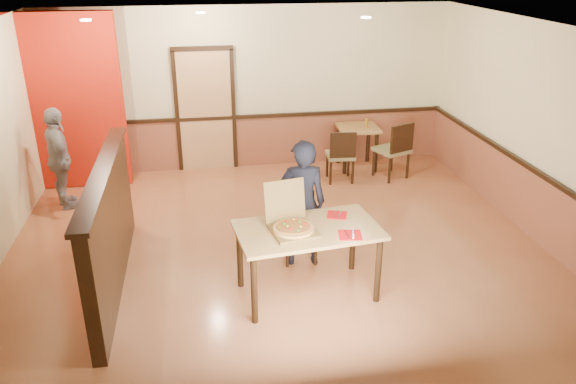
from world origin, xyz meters
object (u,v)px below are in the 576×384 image
(passerby, at_px, (60,159))
(pizza_box, at_px, (292,225))
(diner_chair, at_px, (299,223))
(condiment, at_px, (367,123))
(side_chair_right, at_px, (395,148))
(main_table, at_px, (308,237))
(diner, at_px, (302,204))
(side_table, at_px, (357,136))
(side_chair_left, at_px, (341,154))

(passerby, height_order, pizza_box, passerby)
(diner_chair, relative_size, condiment, 5.66)
(side_chair_right, bearing_deg, pizza_box, 31.56)
(diner_chair, distance_m, side_chair_right, 3.16)
(main_table, height_order, pizza_box, pizza_box)
(passerby, bearing_deg, condiment, -103.03)
(diner_chair, height_order, passerby, passerby)
(main_table, relative_size, condiment, 10.87)
(side_chair_right, bearing_deg, passerby, -19.49)
(main_table, xyz_separation_m, diner, (0.07, 0.70, 0.08))
(passerby, bearing_deg, diner, -147.43)
(passerby, relative_size, pizza_box, 2.48)
(side_chair_right, distance_m, side_table, 0.78)
(diner_chair, bearing_deg, side_chair_right, 52.26)
(main_table, xyz_separation_m, side_table, (1.66, 3.84, -0.14))
(passerby, bearing_deg, side_chair_right, -109.77)
(side_chair_left, relative_size, side_chair_right, 0.91)
(condiment, bearing_deg, pizza_box, -117.49)
(pizza_box, xyz_separation_m, condiment, (1.99, 3.82, -0.06))
(side_table, distance_m, condiment, 0.29)
(pizza_box, height_order, condiment, pizza_box)
(main_table, xyz_separation_m, passerby, (-3.17, 2.91, 0.05))
(diner_chair, bearing_deg, passerby, 150.83)
(main_table, height_order, side_table, main_table)
(side_chair_right, distance_m, diner, 3.27)
(main_table, height_order, side_chair_left, side_chair_left)
(diner, relative_size, condiment, 10.63)
(side_table, bearing_deg, passerby, -169.18)
(main_table, bearing_deg, side_chair_right, 49.55)
(side_chair_left, xyz_separation_m, pizza_box, (-1.39, -3.24, 0.40))
(side_chair_right, xyz_separation_m, passerby, (-5.31, -0.31, 0.23))
(side_chair_right, relative_size, side_table, 1.31)
(diner_chair, distance_m, side_table, 3.40)
(side_chair_right, bearing_deg, side_table, -75.03)
(side_chair_right, xyz_separation_m, condiment, (-0.34, 0.57, 0.29))
(diner, distance_m, condiment, 3.55)
(side_chair_left, bearing_deg, side_chair_right, -175.97)
(side_chair_left, xyz_separation_m, side_chair_right, (0.93, -0.00, 0.05))
(side_chair_left, relative_size, side_table, 1.20)
(diner_chair, height_order, condiment, condiment)
(main_table, height_order, diner_chair, diner_chair)
(side_chair_right, xyz_separation_m, pizza_box, (-2.33, -3.24, 0.35))
(side_chair_left, height_order, diner, diner)
(diner_chair, height_order, side_chair_left, side_chair_left)
(diner_chair, height_order, diner, diner)
(side_chair_right, relative_size, passerby, 0.64)
(diner_chair, relative_size, side_chair_right, 0.86)
(pizza_box, relative_size, condiment, 4.12)
(diner, bearing_deg, side_chair_right, -126.95)
(diner_chair, distance_m, condiment, 3.44)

